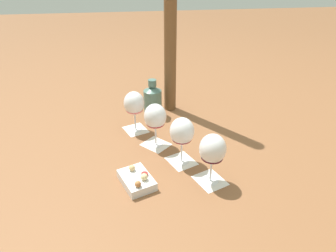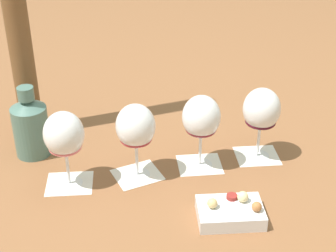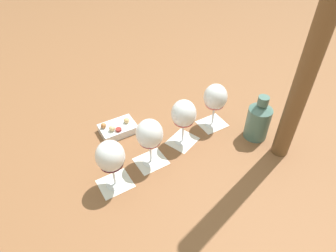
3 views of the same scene
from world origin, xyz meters
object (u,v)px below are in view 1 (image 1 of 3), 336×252
at_px(snack_dish, 137,180).
at_px(wine_glass_2, 182,133).
at_px(umbrella_pole, 170,9).
at_px(wine_glass_1, 155,118).
at_px(ceramic_vase, 153,100).
at_px(wine_glass_0, 134,105).
at_px(wine_glass_3, 213,150).

bearing_deg(snack_dish, wine_glass_2, 121.04).
relative_size(wine_glass_2, umbrella_pole, 0.19).
distance_m(wine_glass_1, ceramic_vase, 0.30).
distance_m(wine_glass_0, wine_glass_1, 0.17).
bearing_deg(wine_glass_0, ceramic_vase, 145.98).
relative_size(wine_glass_0, wine_glass_3, 1.00).
xyz_separation_m(wine_glass_3, umbrella_pole, (-0.63, -0.05, 0.38)).
xyz_separation_m(wine_glass_0, wine_glass_1, (0.15, 0.08, -0.00)).
bearing_deg(wine_glass_3, umbrella_pole, -175.77).
xyz_separation_m(wine_glass_2, wine_glass_3, (0.14, 0.08, 0.00)).
relative_size(wine_glass_1, snack_dish, 1.14).
xyz_separation_m(wine_glass_1, snack_dish, (0.25, -0.10, -0.12)).
relative_size(wine_glass_0, wine_glass_1, 1.00).
bearing_deg(wine_glass_0, snack_dish, -2.84).
distance_m(wine_glass_1, snack_dish, 0.29).
relative_size(snack_dish, umbrella_pole, 0.16).
bearing_deg(ceramic_vase, wine_glass_1, -4.07).
xyz_separation_m(wine_glass_3, ceramic_vase, (-0.57, -0.15, -0.05)).
bearing_deg(wine_glass_2, wine_glass_1, -148.03).
bearing_deg(snack_dish, ceramic_vase, 167.57).
distance_m(wine_glass_0, wine_glass_2, 0.33).
bearing_deg(wine_glass_2, umbrella_pole, 175.99).
distance_m(ceramic_vase, umbrella_pole, 0.45).
bearing_deg(wine_glass_3, wine_glass_0, -149.55).
bearing_deg(snack_dish, umbrella_pole, 159.99).
xyz_separation_m(wine_glass_0, snack_dish, (0.40, -0.02, -0.12)).
xyz_separation_m(ceramic_vase, umbrella_pole, (-0.06, 0.10, 0.43)).
height_order(wine_glass_0, umbrella_pole, umbrella_pole).
relative_size(wine_glass_3, umbrella_pole, 0.19).
bearing_deg(wine_glass_1, ceramic_vase, 175.93).
bearing_deg(ceramic_vase, wine_glass_0, -34.02).
bearing_deg(wine_glass_2, ceramic_vase, -171.41).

